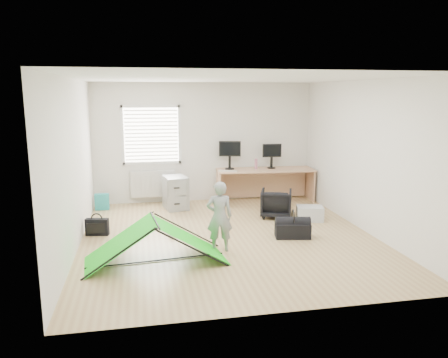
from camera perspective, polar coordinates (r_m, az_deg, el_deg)
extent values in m
plane|color=tan|center=(7.68, 0.57, -7.54)|extent=(5.50, 5.50, 0.00)
cube|color=silver|center=(10.05, -2.56, 4.78)|extent=(5.00, 0.02, 2.70)
cube|color=silver|center=(9.88, -9.47, 5.70)|extent=(1.20, 0.06, 1.20)
cube|color=silver|center=(10.01, -9.26, -0.60)|extent=(1.00, 0.12, 0.60)
cube|color=tan|center=(10.10, 5.39, -0.82)|extent=(2.25, 0.84, 0.75)
cube|color=#929496|center=(9.48, -6.35, -1.77)|extent=(0.55, 0.68, 0.71)
cube|color=black|center=(9.94, 0.74, 2.64)|extent=(0.51, 0.21, 0.47)
cube|color=black|center=(10.13, 6.23, 2.57)|extent=(0.44, 0.12, 0.42)
cube|color=beige|center=(9.70, 0.51, 1.06)|extent=(0.43, 0.29, 0.02)
cylinder|color=#AF627D|center=(10.00, 4.21, 1.98)|extent=(0.08, 0.08, 0.24)
imported|color=black|center=(8.86, 6.84, -3.18)|extent=(0.77, 0.78, 0.56)
imported|color=gray|center=(6.86, -0.60, -4.92)|extent=(0.43, 0.31, 1.13)
cube|color=#B7BDC0|center=(8.76, 11.14, -4.43)|extent=(0.57, 0.46, 0.28)
cube|color=teal|center=(9.72, -15.65, -2.88)|extent=(0.30, 0.14, 0.35)
cube|color=black|center=(8.03, -16.23, -6.03)|extent=(0.42, 0.20, 0.30)
cube|color=silver|center=(7.76, -6.79, -6.98)|extent=(0.14, 0.14, 0.11)
cube|color=black|center=(7.70, 8.95, -6.62)|extent=(0.64, 0.41, 0.26)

